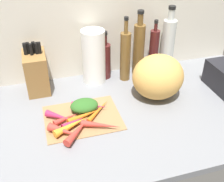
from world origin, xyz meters
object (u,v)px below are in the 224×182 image
at_px(knife_block, 36,71).
at_px(bottle_4, 168,44).
at_px(winter_squash, 158,77).
at_px(carrot_5, 72,125).
at_px(carrot_8, 60,117).
at_px(carrot_3, 99,110).
at_px(bottle_1, 125,56).
at_px(carrot_4, 73,123).
at_px(bottle_3, 154,51).
at_px(cutting_board, 82,117).
at_px(carrot_7, 90,106).
at_px(carrot_0, 66,118).
at_px(paper_towel_roll, 94,57).
at_px(carrot_9, 78,130).
at_px(carrot_1, 101,125).
at_px(carrot_6, 64,131).
at_px(carrot_2, 84,115).
at_px(bottle_2, 139,48).
at_px(bottle_0, 104,59).

height_order(knife_block, bottle_4, bottle_4).
bearing_deg(winter_squash, carrot_5, -162.96).
bearing_deg(carrot_8, carrot_3, 1.21).
bearing_deg(bottle_1, carrot_4, -136.39).
distance_m(carrot_4, winter_squash, 0.45).
bearing_deg(bottle_3, cutting_board, -146.66).
distance_m(carrot_3, bottle_4, 0.57).
xyz_separation_m(carrot_3, winter_squash, (0.30, 0.06, 0.09)).
height_order(carrot_7, knife_block, knife_block).
xyz_separation_m(carrot_0, paper_towel_roll, (0.19, 0.30, 0.12)).
bearing_deg(carrot_9, carrot_1, 3.74).
xyz_separation_m(carrot_0, carrot_9, (0.03, -0.09, 0.00)).
distance_m(carrot_3, bottle_1, 0.35).
relative_size(carrot_6, winter_squash, 0.55).
xyz_separation_m(carrot_7, bottle_1, (0.24, 0.22, 0.11)).
bearing_deg(knife_block, carrot_4, -70.85).
bearing_deg(carrot_3, carrot_6, -148.94).
distance_m(carrot_2, bottle_4, 0.64).
height_order(cutting_board, carrot_9, carrot_9).
bearing_deg(carrot_8, carrot_7, 16.74).
height_order(carrot_2, carrot_4, carrot_4).
relative_size(carrot_5, bottle_2, 0.47).
xyz_separation_m(carrot_8, bottle_4, (0.64, 0.30, 0.13)).
height_order(carrot_1, carrot_5, carrot_5).
xyz_separation_m(carrot_5, bottle_4, (0.60, 0.37, 0.13)).
relative_size(paper_towel_roll, bottle_4, 0.78).
xyz_separation_m(carrot_5, paper_towel_roll, (0.18, 0.36, 0.12)).
distance_m(carrot_0, bottle_0, 0.42).
relative_size(cutting_board, carrot_6, 2.43).
bearing_deg(bottle_0, paper_towel_roll, -159.88).
xyz_separation_m(cutting_board, bottle_2, (0.37, 0.30, 0.15)).
relative_size(carrot_8, carrot_9, 0.78).
bearing_deg(carrot_9, bottle_1, 49.01).
bearing_deg(bottle_3, carrot_8, -151.99).
height_order(carrot_0, carrot_8, carrot_8).
bearing_deg(carrot_1, cutting_board, 122.39).
bearing_deg(bottle_3, paper_towel_roll, -178.91).
xyz_separation_m(carrot_3, bottle_3, (0.38, 0.29, 0.11)).
xyz_separation_m(carrot_6, bottle_2, (0.46, 0.39, 0.12)).
relative_size(cutting_board, carrot_9, 1.94).
relative_size(carrot_9, paper_towel_roll, 0.60).
height_order(carrot_0, carrot_4, carrot_4).
height_order(carrot_5, carrot_8, carrot_5).
bearing_deg(bottle_4, carrot_4, -148.75).
height_order(carrot_0, carrot_9, carrot_9).
bearing_deg(carrot_5, bottle_1, 44.38).
distance_m(carrot_3, carrot_7, 0.05).
bearing_deg(bottle_4, carrot_0, -152.51).
distance_m(bottle_0, bottle_3, 0.27).
height_order(carrot_1, carrot_4, carrot_4).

